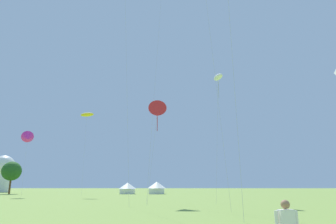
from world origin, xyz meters
name	(u,v)px	position (x,y,z in m)	size (l,w,h in m)	color
kite_yellow_parafoil	(87,115)	(-16.18, 54.79, 15.47)	(3.15, 2.62, 15.92)	yellow
kite_red_delta	(157,112)	(-1.21, 30.82, 10.26)	(2.21, 2.45, 11.52)	red
kite_magenta_delta	(28,138)	(-26.16, 52.10, 10.51)	(3.12, 3.27, 11.88)	#E02DA3
kite_white_parafoil	(218,78)	(6.56, 34.82, 15.86)	(1.86, 3.27, 16.27)	white
festival_tent_center	(128,188)	(-10.10, 70.95, 1.45)	(4.02, 4.02, 2.61)	white
festival_tent_right	(157,187)	(-3.19, 70.95, 1.57)	(4.36, 4.36, 2.83)	white
observatory_dome	(3,171)	(-50.41, 89.45, 6.01)	(6.40, 6.40, 10.80)	white
tree_distant_left	(12,171)	(-37.96, 70.50, 5.28)	(4.51, 4.51, 7.57)	brown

